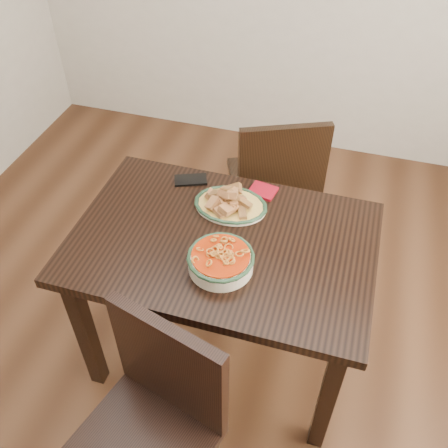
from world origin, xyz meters
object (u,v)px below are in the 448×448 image
(chair_near, at_px, (154,418))
(noodle_bowl, at_px, (221,259))
(smartphone, at_px, (191,180))
(chair_far, at_px, (276,181))
(fish_plate, at_px, (231,199))
(dining_table, at_px, (223,258))

(chair_near, relative_size, noodle_bowl, 3.70)
(noodle_bowl, height_order, smartphone, noodle_bowl)
(chair_far, bearing_deg, fish_plate, 56.55)
(chair_far, bearing_deg, chair_near, 61.03)
(dining_table, height_order, smartphone, smartphone)
(chair_far, xyz_separation_m, smartphone, (-0.30, -0.41, 0.26))
(dining_table, bearing_deg, noodle_bowl, -75.57)
(dining_table, xyz_separation_m, fish_plate, (-0.02, 0.18, 0.15))
(chair_near, bearing_deg, chair_far, 100.64)
(chair_far, distance_m, fish_plate, 0.61)
(dining_table, relative_size, chair_near, 1.28)
(dining_table, xyz_separation_m, noodle_bowl, (0.04, -0.14, 0.15))
(smartphone, bearing_deg, dining_table, -73.88)
(dining_table, height_order, chair_far, chair_far)
(dining_table, distance_m, chair_far, 0.73)
(chair_far, bearing_deg, dining_table, 60.61)
(chair_far, height_order, noodle_bowl, chair_far)
(fish_plate, relative_size, noodle_bowl, 1.20)
(chair_far, bearing_deg, smartphone, 30.09)
(noodle_bowl, bearing_deg, smartphone, 121.63)
(noodle_bowl, bearing_deg, dining_table, 104.43)
(dining_table, bearing_deg, chair_near, -94.62)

